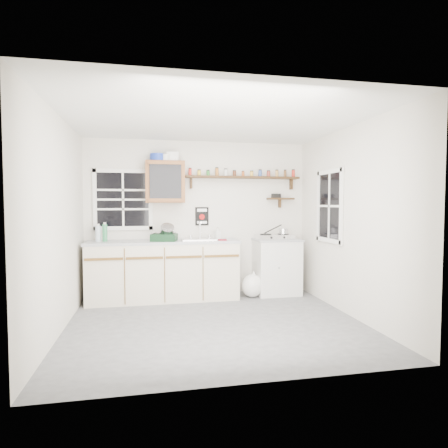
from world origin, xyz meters
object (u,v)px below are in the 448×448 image
object	(u,v)px
right_cabinet	(277,266)
hotplate	(274,237)
main_cabinet	(164,270)
upper_cabinet	(165,182)
dish_rack	(165,235)
spice_shelf	(243,177)

from	to	relation	value
right_cabinet	hotplate	distance (m)	0.50
right_cabinet	main_cabinet	bearing A→B (deg)	-179.21
upper_cabinet	dish_rack	size ratio (longest dim) A/B	1.52
upper_cabinet	hotplate	bearing A→B (deg)	-4.51
dish_rack	hotplate	distance (m)	1.78
upper_cabinet	hotplate	world-z (taller)	upper_cabinet
main_cabinet	upper_cabinet	size ratio (longest dim) A/B	3.55
main_cabinet	dish_rack	distance (m)	0.56
upper_cabinet	dish_rack	xyz separation A→B (m)	(-0.02, -0.24, -0.82)
upper_cabinet	hotplate	xyz separation A→B (m)	(1.75, -0.14, -0.88)
upper_cabinet	hotplate	distance (m)	1.97
main_cabinet	dish_rack	bearing A→B (deg)	-79.68
right_cabinet	upper_cabinet	xyz separation A→B (m)	(-1.80, 0.12, 1.37)
dish_rack	hotplate	bearing A→B (deg)	17.86
right_cabinet	dish_rack	bearing A→B (deg)	-176.02
right_cabinet	spice_shelf	size ratio (longest dim) A/B	0.48
spice_shelf	right_cabinet	bearing A→B (deg)	-19.66
main_cabinet	upper_cabinet	distance (m)	1.37
upper_cabinet	dish_rack	bearing A→B (deg)	-93.89
dish_rack	right_cabinet	bearing A→B (deg)	18.40
right_cabinet	upper_cabinet	size ratio (longest dim) A/B	1.40
main_cabinet	right_cabinet	xyz separation A→B (m)	(1.83, 0.03, -0.01)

